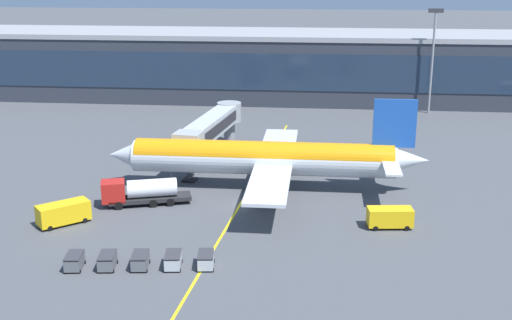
{
  "coord_description": "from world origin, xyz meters",
  "views": [
    {
      "loc": [
        8.66,
        -75.49,
        28.74
      ],
      "look_at": [
        0.73,
        4.59,
        4.5
      ],
      "focal_mm": 46.32,
      "sensor_mm": 36.0,
      "label": 1
    }
  ],
  "objects_px": {
    "baggage_cart_2": "(140,260)",
    "baggage_cart_3": "(173,260)",
    "fuel_tanker": "(140,191)",
    "baggage_cart_1": "(107,261)",
    "crew_van": "(391,217)",
    "baggage_cart_4": "(206,260)",
    "baggage_cart_0": "(74,261)",
    "main_airliner": "(265,158)",
    "lavatory_truck": "(62,213)"
  },
  "relations": [
    {
      "from": "crew_van",
      "to": "main_airliner",
      "type": "bearing_deg",
      "value": 141.88
    },
    {
      "from": "baggage_cart_0",
      "to": "baggage_cart_1",
      "type": "height_order",
      "value": "same"
    },
    {
      "from": "lavatory_truck",
      "to": "baggage_cart_1",
      "type": "xyz_separation_m",
      "value": [
        8.58,
        -10.47,
        -0.64
      ]
    },
    {
      "from": "crew_van",
      "to": "baggage_cart_3",
      "type": "xyz_separation_m",
      "value": [
        -22.14,
        -12.37,
        -0.53
      ]
    },
    {
      "from": "crew_van",
      "to": "baggage_cart_4",
      "type": "relative_size",
      "value": 1.85
    },
    {
      "from": "main_airliner",
      "to": "baggage_cart_0",
      "type": "relative_size",
      "value": 14.86
    },
    {
      "from": "main_airliner",
      "to": "baggage_cart_4",
      "type": "xyz_separation_m",
      "value": [
        -3.77,
        -23.91,
        -3.44
      ]
    },
    {
      "from": "baggage_cart_2",
      "to": "baggage_cart_4",
      "type": "bearing_deg",
      "value": 6.94
    },
    {
      "from": "crew_van",
      "to": "baggage_cart_2",
      "type": "relative_size",
      "value": 1.85
    },
    {
      "from": "fuel_tanker",
      "to": "baggage_cart_1",
      "type": "xyz_separation_m",
      "value": [
        1.42,
        -17.48,
        -0.96
      ]
    },
    {
      "from": "lavatory_truck",
      "to": "baggage_cart_1",
      "type": "relative_size",
      "value": 2.08
    },
    {
      "from": "main_airliner",
      "to": "baggage_cart_1",
      "type": "xyz_separation_m",
      "value": [
        -13.3,
        -25.07,
        -3.44
      ]
    },
    {
      "from": "crew_van",
      "to": "baggage_cart_1",
      "type": "xyz_separation_m",
      "value": [
        -28.49,
        -13.14,
        -0.53
      ]
    },
    {
      "from": "lavatory_truck",
      "to": "baggage_cart_0",
      "type": "height_order",
      "value": "lavatory_truck"
    },
    {
      "from": "crew_van",
      "to": "lavatory_truck",
      "type": "distance_m",
      "value": 37.17
    },
    {
      "from": "main_airliner",
      "to": "baggage_cart_3",
      "type": "height_order",
      "value": "main_airliner"
    },
    {
      "from": "baggage_cart_0",
      "to": "baggage_cart_1",
      "type": "bearing_deg",
      "value": 6.94
    },
    {
      "from": "baggage_cart_0",
      "to": "baggage_cart_1",
      "type": "xyz_separation_m",
      "value": [
        3.18,
        0.39,
        0.0
      ]
    },
    {
      "from": "lavatory_truck",
      "to": "baggage_cart_2",
      "type": "relative_size",
      "value": 2.08
    },
    {
      "from": "baggage_cart_2",
      "to": "baggage_cart_3",
      "type": "distance_m",
      "value": 3.2
    },
    {
      "from": "baggage_cart_2",
      "to": "baggage_cart_1",
      "type": "bearing_deg",
      "value": -173.06
    },
    {
      "from": "baggage_cart_1",
      "to": "baggage_cart_2",
      "type": "xyz_separation_m",
      "value": [
        3.18,
        0.39,
        0.0
      ]
    },
    {
      "from": "fuel_tanker",
      "to": "baggage_cart_2",
      "type": "height_order",
      "value": "fuel_tanker"
    },
    {
      "from": "baggage_cart_0",
      "to": "baggage_cart_3",
      "type": "relative_size",
      "value": 1.0
    },
    {
      "from": "lavatory_truck",
      "to": "baggage_cart_3",
      "type": "relative_size",
      "value": 2.08
    },
    {
      "from": "fuel_tanker",
      "to": "baggage_cart_1",
      "type": "height_order",
      "value": "fuel_tanker"
    },
    {
      "from": "baggage_cart_3",
      "to": "baggage_cart_4",
      "type": "distance_m",
      "value": 3.2
    },
    {
      "from": "fuel_tanker",
      "to": "baggage_cart_1",
      "type": "bearing_deg",
      "value": -85.35
    },
    {
      "from": "fuel_tanker",
      "to": "baggage_cart_1",
      "type": "distance_m",
      "value": 17.56
    },
    {
      "from": "fuel_tanker",
      "to": "baggage_cart_2",
      "type": "distance_m",
      "value": 17.73
    },
    {
      "from": "lavatory_truck",
      "to": "baggage_cart_4",
      "type": "xyz_separation_m",
      "value": [
        18.11,
        -9.31,
        -0.64
      ]
    },
    {
      "from": "baggage_cart_4",
      "to": "baggage_cart_2",
      "type": "bearing_deg",
      "value": -173.06
    },
    {
      "from": "lavatory_truck",
      "to": "main_airliner",
      "type": "bearing_deg",
      "value": 33.7
    },
    {
      "from": "baggage_cart_0",
      "to": "baggage_cart_2",
      "type": "distance_m",
      "value": 6.4
    },
    {
      "from": "main_airliner",
      "to": "baggage_cart_4",
      "type": "bearing_deg",
      "value": -98.96
    },
    {
      "from": "baggage_cart_0",
      "to": "baggage_cart_2",
      "type": "xyz_separation_m",
      "value": [
        6.35,
        0.77,
        0.0
      ]
    },
    {
      "from": "fuel_tanker",
      "to": "baggage_cart_0",
      "type": "height_order",
      "value": "fuel_tanker"
    },
    {
      "from": "baggage_cart_0",
      "to": "baggage_cart_4",
      "type": "xyz_separation_m",
      "value": [
        12.71,
        1.55,
        0.0
      ]
    },
    {
      "from": "main_airliner",
      "to": "crew_van",
      "type": "height_order",
      "value": "main_airliner"
    },
    {
      "from": "crew_van",
      "to": "baggage_cart_4",
      "type": "height_order",
      "value": "crew_van"
    },
    {
      "from": "lavatory_truck",
      "to": "baggage_cart_0",
      "type": "bearing_deg",
      "value": -63.56
    },
    {
      "from": "lavatory_truck",
      "to": "baggage_cart_4",
      "type": "distance_m",
      "value": 20.37
    },
    {
      "from": "fuel_tanker",
      "to": "baggage_cart_4",
      "type": "relative_size",
      "value": 3.92
    },
    {
      "from": "baggage_cart_0",
      "to": "lavatory_truck",
      "type": "bearing_deg",
      "value": 116.44
    },
    {
      "from": "lavatory_truck",
      "to": "fuel_tanker",
      "type": "bearing_deg",
      "value": 44.39
    },
    {
      "from": "crew_van",
      "to": "baggage_cart_4",
      "type": "xyz_separation_m",
      "value": [
        -18.96,
        -11.98,
        -0.53
      ]
    },
    {
      "from": "main_airliner",
      "to": "lavatory_truck",
      "type": "bearing_deg",
      "value": -146.3
    },
    {
      "from": "crew_van",
      "to": "baggage_cart_4",
      "type": "bearing_deg",
      "value": -147.71
    },
    {
      "from": "main_airliner",
      "to": "baggage_cart_0",
      "type": "height_order",
      "value": "main_airliner"
    },
    {
      "from": "main_airliner",
      "to": "baggage_cart_2",
      "type": "height_order",
      "value": "main_airliner"
    }
  ]
}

